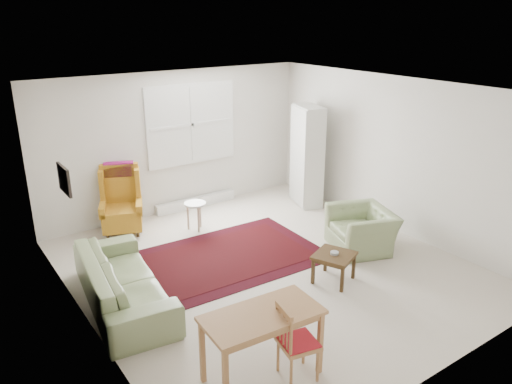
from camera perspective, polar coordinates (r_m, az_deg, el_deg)
room at (r=6.83m, az=0.56°, el=1.45°), size 5.04×5.54×2.51m
rug at (r=7.40m, az=-3.79°, el=-7.53°), size 2.94×1.95×0.03m
sofa at (r=6.36m, az=-15.05°, el=-8.84°), size 1.10×2.22×0.86m
armchair at (r=7.72m, az=12.00°, el=-3.78°), size 1.11×1.18×0.75m
wingback_chair at (r=8.33m, az=-15.21°, el=-0.91°), size 0.86×0.88×1.12m
coffee_table at (r=6.81m, az=8.87°, el=-8.52°), size 0.65×0.65×0.40m
stool at (r=8.31m, az=-6.92°, el=-2.74°), size 0.47×0.47×0.48m
cabinet at (r=9.24m, az=5.89°, el=4.12°), size 0.59×0.82×1.85m
desk at (r=5.06m, az=0.69°, el=-17.16°), size 1.18×0.65×0.73m
desk_chair at (r=5.06m, az=4.86°, el=-16.63°), size 0.42×0.42×0.82m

